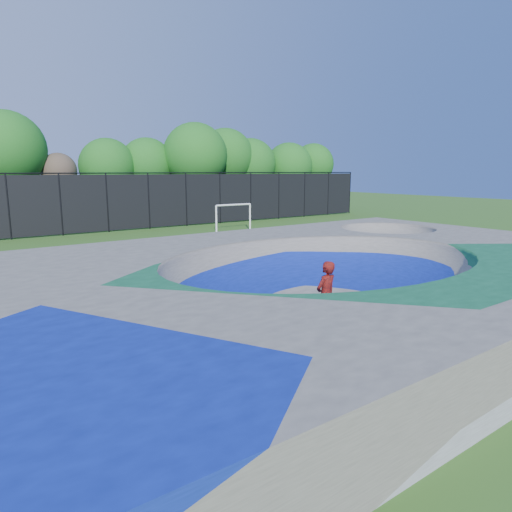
{
  "coord_description": "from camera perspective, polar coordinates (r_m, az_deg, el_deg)",
  "views": [
    {
      "loc": [
        -10.15,
        -10.16,
        4.15
      ],
      "look_at": [
        -0.56,
        3.0,
        1.1
      ],
      "focal_mm": 32.0,
      "sensor_mm": 36.0,
      "label": 1
    }
  ],
  "objects": [
    {
      "name": "fence",
      "position": [
        32.84,
        -18.11,
        6.5
      ],
      "size": [
        48.09,
        0.09,
        4.04
      ],
      "color": "black",
      "rests_on": "ground"
    },
    {
      "name": "ground",
      "position": [
        14.95,
        8.59,
        -5.63
      ],
      "size": [
        120.0,
        120.0,
        0.0
      ],
      "primitive_type": "plane",
      "color": "#2B5618",
      "rests_on": "ground"
    },
    {
      "name": "skater",
      "position": [
        12.12,
        8.73,
        -4.94
      ],
      "size": [
        0.73,
        0.53,
        1.85
      ],
      "primitive_type": "imported",
      "rotation": [
        0.0,
        0.0,
        3.28
      ],
      "color": "#AC160D",
      "rests_on": "ground"
    },
    {
      "name": "treeline",
      "position": [
        37.76,
        -22.85,
        11.16
      ],
      "size": [
        52.56,
        7.57,
        8.51
      ],
      "color": "#473423",
      "rests_on": "ground"
    },
    {
      "name": "skate_deck",
      "position": [
        14.76,
        8.67,
        -2.83
      ],
      "size": [
        22.0,
        14.0,
        1.5
      ],
      "primitive_type": "cube",
      "color": "gray",
      "rests_on": "ground"
    },
    {
      "name": "skateboard",
      "position": [
        12.39,
        8.61,
        -8.96
      ],
      "size": [
        0.8,
        0.29,
        0.05
      ],
      "primitive_type": "cube",
      "rotation": [
        0.0,
        0.0,
        0.09
      ],
      "color": "black",
      "rests_on": "ground"
    },
    {
      "name": "soccer_goal",
      "position": [
        31.55,
        -2.83,
        5.45
      ],
      "size": [
        2.9,
        0.12,
        1.91
      ],
      "color": "white",
      "rests_on": "ground"
    }
  ]
}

